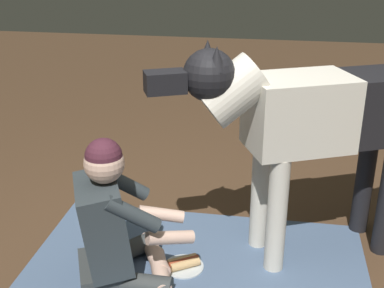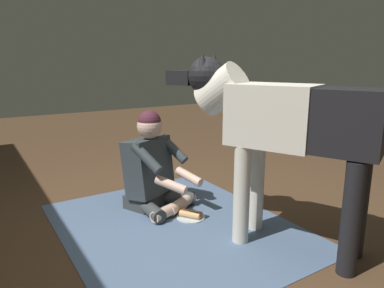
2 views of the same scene
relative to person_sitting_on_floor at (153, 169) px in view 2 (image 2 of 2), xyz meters
name	(u,v)px [view 2 (image 2 of 2)]	position (x,y,z in m)	size (l,w,h in m)	color
ground_plane	(189,238)	(-0.63, 0.04, -0.35)	(13.96, 13.96, 0.00)	#503724
area_rug	(176,226)	(-0.42, 0.02, -0.34)	(1.96, 1.60, 0.01)	slate
person_sitting_on_floor	(153,169)	(0.00, 0.00, 0.00)	(0.70, 0.62, 0.85)	#383D3D
large_dog	(282,123)	(-1.00, -0.44, 0.50)	(1.58, 0.82, 1.30)	silver
hot_dog_on_plate	(191,215)	(-0.35, -0.16, -0.32)	(0.23, 0.23, 0.06)	silver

